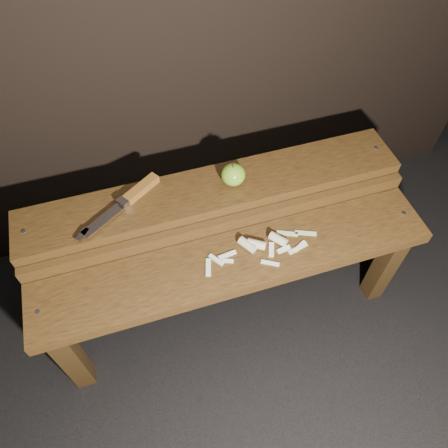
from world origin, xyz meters
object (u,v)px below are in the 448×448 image
object	(u,v)px
knife	(132,197)
bench_front_tier	(236,274)
apple	(233,175)
bench_rear_tier	(214,205)

from	to	relation	value
knife	bench_front_tier	bearing A→B (deg)	-46.32
bench_front_tier	knife	size ratio (longest dim) A/B	4.43
apple	knife	distance (m)	0.31
bench_front_tier	bench_rear_tier	size ratio (longest dim) A/B	1.00
apple	knife	bearing A→B (deg)	175.31
bench_front_tier	knife	world-z (taller)	knife
apple	bench_front_tier	bearing A→B (deg)	-105.45
bench_front_tier	bench_rear_tier	xyz separation A→B (m)	(0.00, 0.23, 0.06)
bench_rear_tier	apple	bearing A→B (deg)	3.87
knife	apple	bearing A→B (deg)	-4.69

